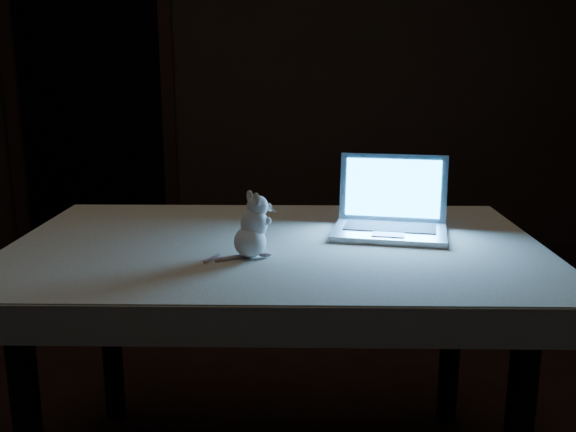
{
  "coord_description": "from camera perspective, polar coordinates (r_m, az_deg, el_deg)",
  "views": [
    {
      "loc": [
        -0.06,
        -1.72,
        1.22
      ],
      "look_at": [
        0.03,
        0.01,
        0.81
      ],
      "focal_mm": 40.0,
      "sensor_mm": 36.0,
      "label": 1
    }
  ],
  "objects": [
    {
      "name": "back_wall",
      "position": [
        4.23,
        -2.25,
        14.22
      ],
      "size": [
        4.5,
        0.04,
        2.6
      ],
      "primitive_type": "cube",
      "color": "black",
      "rests_on": "ground"
    },
    {
      "name": "doorway",
      "position": [
        4.35,
        -17.11,
        10.54
      ],
      "size": [
        1.06,
        0.36,
        2.13
      ],
      "primitive_type": null,
      "color": "black",
      "rests_on": "back_wall"
    },
    {
      "name": "table",
      "position": [
        1.92,
        -1.02,
        -13.17
      ],
      "size": [
        1.43,
        0.97,
        0.73
      ],
      "primitive_type": null,
      "rotation": [
        0.0,
        0.0,
        -0.07
      ],
      "color": "black",
      "rests_on": "floor"
    },
    {
      "name": "tablecloth",
      "position": [
        1.75,
        -0.1,
        -4.13
      ],
      "size": [
        1.49,
        1.01,
        0.09
      ],
      "primitive_type": null,
      "rotation": [
        0.0,
        0.0,
        -0.03
      ],
      "color": "beige",
      "rests_on": "table"
    },
    {
      "name": "laptop",
      "position": [
        1.85,
        9.1,
        1.58
      ],
      "size": [
        0.38,
        0.36,
        0.22
      ],
      "primitive_type": null,
      "rotation": [
        0.0,
        0.0,
        -0.26
      ],
      "color": "#B3B2B7",
      "rests_on": "tablecloth"
    },
    {
      "name": "plush_mouse",
      "position": [
        1.63,
        -3.42,
        -0.82
      ],
      "size": [
        0.14,
        0.14,
        0.17
      ],
      "primitive_type": null,
      "rotation": [
        0.0,
        0.0,
        -0.15
      ],
      "color": "white",
      "rests_on": "tablecloth"
    }
  ]
}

